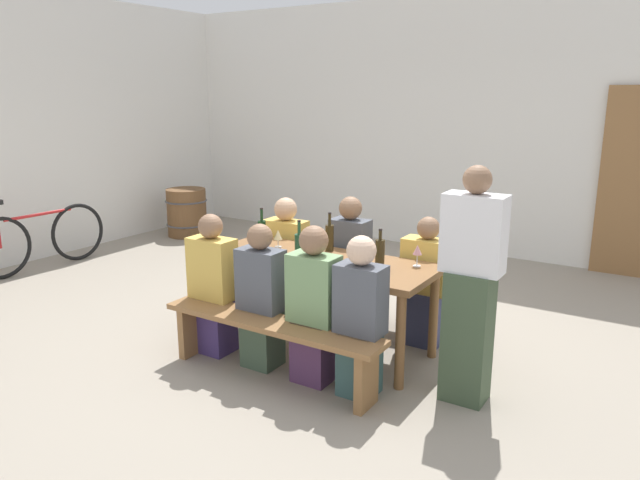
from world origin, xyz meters
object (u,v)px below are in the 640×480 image
seated_guest_near_3 (360,320)px  wine_barrel (187,212)px  wine_bottle_1 (299,249)px  seated_guest_near_1 (261,300)px  seated_guest_near_2 (314,308)px  parked_bicycle_0 (40,238)px  seated_guest_near_0 (213,288)px  tasting_table (320,269)px  standing_host (470,292)px  wine_bottle_0 (330,237)px  seated_guest_far_0 (286,259)px  wine_glass_2 (417,251)px  seated_guest_far_1 (350,265)px  wine_glass_0 (278,235)px  wine_bottle_3 (262,232)px  wine_bottle_2 (380,254)px  bench_near (270,334)px  wine_glass_1 (312,246)px  bench_far (360,284)px  seated_guest_far_2 (426,286)px

seated_guest_near_3 → wine_barrel: seated_guest_near_3 is taller
wine_bottle_1 → seated_guest_near_1: seated_guest_near_1 is taller
seated_guest_near_2 → parked_bicycle_0: seated_guest_near_2 is taller
seated_guest_near_0 → wine_barrel: size_ratio=1.66×
tasting_table → standing_host: bearing=-8.7°
tasting_table → wine_bottle_1: bearing=-95.7°
wine_bottle_0 → seated_guest_far_0: (-0.64, 0.28, -0.35)m
tasting_table → seated_guest_near_1: size_ratio=1.68×
seated_guest_near_1 → wine_glass_2: bearing=-52.1°
wine_barrel → wine_bottle_1: bearing=-34.5°
wine_glass_2 → seated_guest_far_1: seated_guest_far_1 is taller
standing_host → wine_glass_0: bearing=-9.7°
seated_guest_near_2 → wine_barrel: bearing=55.0°
seated_guest_near_0 → seated_guest_far_0: size_ratio=1.03×
seated_guest_near_2 → wine_bottle_3: bearing=57.3°
seated_guest_far_0 → wine_bottle_2: bearing=66.0°
wine_bottle_0 → wine_bottle_2: 0.66m
bench_near → seated_guest_near_3: 0.69m
wine_bottle_3 → wine_glass_1: wine_bottle_3 is taller
wine_bottle_0 → seated_guest_far_1: bearing=81.7°
tasting_table → bench_far: 0.74m
bench_near → wine_bottle_3: (-0.62, 0.72, 0.52)m
wine_bottle_3 → seated_guest_far_0: 0.58m
tasting_table → seated_guest_far_0: seated_guest_far_0 is taller
wine_bottle_2 → seated_guest_near_3: (0.10, -0.48, -0.33)m
wine_bottle_3 → wine_barrel: (-3.09, 2.22, -0.53)m
wine_glass_1 → wine_bottle_1: bearing=-106.2°
wine_bottle_1 → seated_guest_far_1: seated_guest_far_1 is taller
tasting_table → standing_host: standing_host is taller
seated_guest_near_3 → parked_bicycle_0: (-4.58, 0.64, -0.17)m
bench_near → wine_barrel: bearing=141.6°
seated_guest_far_1 → parked_bicycle_0: size_ratio=0.70×
wine_bottle_0 → seated_guest_near_3: seated_guest_near_3 is taller
seated_guest_far_2 → wine_glass_1: bearing=-46.6°
seated_guest_near_3 → seated_guest_far_2: seated_guest_near_3 is taller
bench_far → wine_glass_0: wine_glass_0 is taller
wine_glass_2 → seated_guest_far_2: size_ratio=0.15×
bench_far → seated_guest_near_1: (-0.19, -1.18, 0.18)m
wine_barrel → seated_guest_near_3: bearing=-32.7°
wine_bottle_3 → wine_glass_0: wine_bottle_3 is taller
tasting_table → bench_near: bearing=-90.0°
seated_guest_far_1 → wine_bottle_0: bearing=-8.3°
seated_guest_near_0 → seated_guest_near_2: seated_guest_near_2 is taller
bench_far → wine_glass_2: 1.01m
wine_bottle_2 → seated_guest_near_1: 0.94m
wine_glass_1 → seated_guest_near_1: seated_guest_near_1 is taller
wine_glass_0 → seated_guest_far_0: 0.57m
wine_glass_0 → bench_near: bearing=-57.8°
wine_glass_1 → wine_bottle_0: bearing=100.8°
wine_glass_2 → seated_guest_near_3: (-0.09, -0.72, -0.33)m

